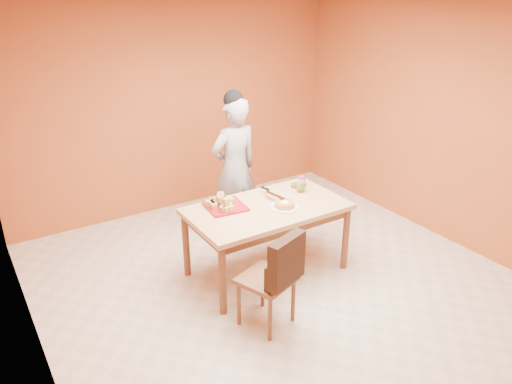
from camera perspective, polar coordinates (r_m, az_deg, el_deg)
floor at (r=5.11m, az=3.67°, el=-11.18°), size 5.00×5.00×0.00m
ceiling at (r=4.21m, az=4.66°, el=20.69°), size 5.00×5.00×0.00m
wall_back at (r=6.57m, az=-9.05°, el=9.51°), size 4.50×0.00×4.50m
wall_left at (r=3.72m, az=-25.19°, el=-3.54°), size 0.00×5.00×5.00m
wall_right at (r=6.04m, az=21.73°, el=6.92°), size 0.00×5.00×5.00m
dining_table at (r=5.08m, az=1.26°, el=-2.63°), size 1.60×0.90×0.76m
dining_chair at (r=4.40m, az=1.35°, el=-9.76°), size 0.56×0.62×0.94m
pastry_pile at (r=4.99m, az=-3.51°, el=-0.99°), size 0.34×0.34×0.11m
person at (r=5.82m, az=-2.46°, el=2.70°), size 0.64×0.44×1.68m
pastry_platter at (r=5.02m, az=-3.49°, el=-1.67°), size 0.41×0.41×0.02m
red_dinner_plate at (r=5.15m, az=-3.76°, el=-1.07°), size 0.24×0.24×0.01m
white_cake_plate at (r=5.02m, az=3.27°, el=-1.72°), size 0.38×0.38×0.01m
sponge_cake at (r=5.01m, az=3.27°, el=-1.42°), size 0.25×0.25×0.05m
cake_server at (r=5.14m, az=2.21°, el=-0.38°), size 0.09×0.27×0.01m
egg_ornament at (r=5.37m, az=5.17°, el=0.71°), size 0.14×0.13×0.14m
magenta_glass at (r=5.56m, az=5.25°, el=1.28°), size 0.08×0.08×0.10m
checker_tin at (r=5.52m, az=4.56°, el=0.74°), size 0.13×0.13×0.03m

